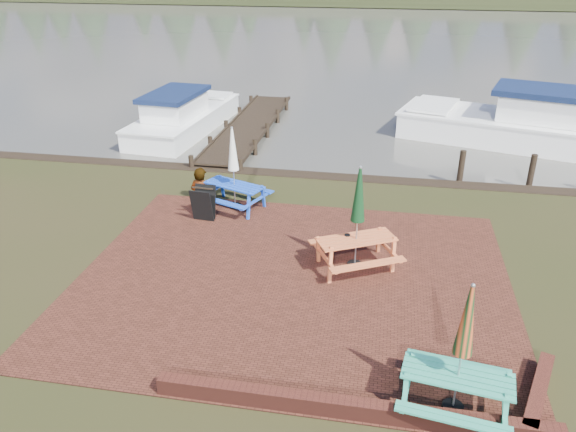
# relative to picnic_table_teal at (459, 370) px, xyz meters

# --- Properties ---
(ground) EXTENTS (120.00, 120.00, 0.00)m
(ground) POSITION_rel_picnic_table_teal_xyz_m (-3.01, 2.20, -0.78)
(ground) COLOR black
(ground) RESTS_ON ground
(paving) EXTENTS (9.00, 7.50, 0.02)m
(paving) POSITION_rel_picnic_table_teal_xyz_m (-3.01, 3.20, -0.77)
(paving) COLOR #3D1C13
(paving) RESTS_ON ground
(brick_wall) EXTENTS (6.21, 1.79, 0.30)m
(brick_wall) POSITION_rel_picnic_table_teal_xyz_m (-0.86, -0.22, -0.63)
(brick_wall) COLOR #4C1E16
(brick_wall) RESTS_ON ground
(water) EXTENTS (120.00, 60.00, 0.02)m
(water) POSITION_rel_picnic_table_teal_xyz_m (-3.01, 39.20, -0.78)
(water) COLOR #45423B
(water) RESTS_ON ground
(picnic_table_teal) EXTENTS (1.80, 1.65, 2.23)m
(picnic_table_teal) POSITION_rel_picnic_table_teal_xyz_m (0.00, 0.00, 0.00)
(picnic_table_teal) COLOR teal
(picnic_table_teal) RESTS_ON ground
(picnic_table_red) EXTENTS (2.18, 2.10, 2.33)m
(picnic_table_red) POSITION_rel_picnic_table_teal_xyz_m (-1.76, 3.95, 0.04)
(picnic_table_red) COLOR orange
(picnic_table_red) RESTS_ON ground
(picnic_table_blue) EXTENTS (2.01, 1.91, 2.22)m
(picnic_table_blue) POSITION_rel_picnic_table_teal_xyz_m (-5.15, 6.50, -0.00)
(picnic_table_blue) COLOR blue
(picnic_table_blue) RESTS_ON ground
(chalkboard) EXTENTS (0.56, 0.55, 0.89)m
(chalkboard) POSITION_rel_picnic_table_teal_xyz_m (-5.73, 5.63, -0.32)
(chalkboard) COLOR black
(chalkboard) RESTS_ON ground
(jetty) EXTENTS (1.76, 9.08, 1.00)m
(jetty) POSITION_rel_picnic_table_teal_xyz_m (-6.51, 13.48, -0.67)
(jetty) COLOR black
(jetty) RESTS_ON ground
(boat_jetty) EXTENTS (2.76, 6.56, 1.85)m
(boat_jetty) POSITION_rel_picnic_table_teal_xyz_m (-9.08, 13.42, -0.42)
(boat_jetty) COLOR white
(boat_jetty) RESTS_ON ground
(boat_near) EXTENTS (8.91, 5.18, 2.28)m
(boat_near) POSITION_rel_picnic_table_teal_xyz_m (3.60, 14.18, -0.30)
(boat_near) COLOR white
(boat_near) RESTS_ON ground
(person) EXTENTS (0.77, 0.61, 1.86)m
(person) POSITION_rel_picnic_table_teal_xyz_m (-6.19, 6.83, 0.15)
(person) COLOR gray
(person) RESTS_ON ground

